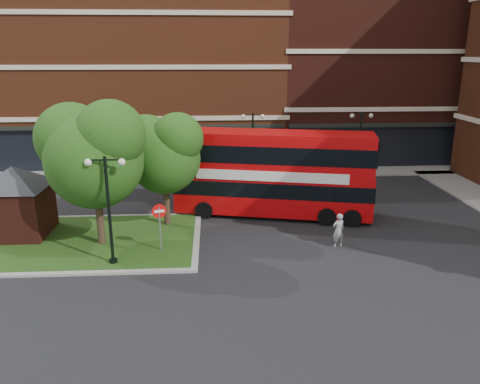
{
  "coord_description": "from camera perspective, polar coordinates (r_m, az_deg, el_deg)",
  "views": [
    {
      "loc": [
        -0.97,
        -19.3,
        9.17
      ],
      "look_at": [
        0.47,
        4.69,
        2.0
      ],
      "focal_mm": 35.0,
      "sensor_mm": 36.0,
      "label": 1
    }
  ],
  "objects": [
    {
      "name": "no_entry_sign",
      "position": [
        22.24,
        -9.78,
        -3.18
      ],
      "size": [
        0.66,
        0.21,
        2.43
      ],
      "rotation": [
        0.0,
        0.0,
        0.24
      ],
      "color": "slate",
      "rests_on": "ground"
    },
    {
      "name": "lamp_far_right",
      "position": [
        36.1,
        14.38,
        5.97
      ],
      "size": [
        1.72,
        0.36,
        5.0
      ],
      "color": "black",
      "rests_on": "ground"
    },
    {
      "name": "ground",
      "position": [
        21.39,
        -0.51,
        -8.77
      ],
      "size": [
        120.0,
        120.0,
        0.0
      ],
      "primitive_type": "plane",
      "color": "black",
      "rests_on": "ground"
    },
    {
      "name": "kiosk",
      "position": [
        26.28,
        -25.73,
        -0.2
      ],
      "size": [
        6.51,
        6.51,
        3.6
      ],
      "color": "#471911",
      "rests_on": "traffic_island"
    },
    {
      "name": "car_silver",
      "position": [
        36.31,
        -3.96,
        3.06
      ],
      "size": [
        4.15,
        1.96,
        1.37
      ],
      "primitive_type": "imported",
      "rotation": [
        0.0,
        0.0,
        1.66
      ],
      "color": "#ABADB2",
      "rests_on": "ground"
    },
    {
      "name": "bus",
      "position": [
        26.92,
        4.07,
        2.92
      ],
      "size": [
        11.53,
        5.0,
        4.29
      ],
      "rotation": [
        0.0,
        0.0,
        -0.22
      ],
      "color": "#B60709",
      "rests_on": "ground"
    },
    {
      "name": "lamp_far_left",
      "position": [
        34.52,
        1.56,
        6.02
      ],
      "size": [
        1.72,
        0.36,
        5.0
      ],
      "color": "black",
      "rests_on": "ground"
    },
    {
      "name": "traffic_island",
      "position": [
        25.09,
        -19.55,
        -5.67
      ],
      "size": [
        12.6,
        7.6,
        0.15
      ],
      "color": "gray",
      "rests_on": "ground"
    },
    {
      "name": "terrace_far_left",
      "position": [
        43.92,
        -13.01,
        13.37
      ],
      "size": [
        26.0,
        12.0,
        14.0
      ],
      "primitive_type": "cube",
      "color": "brown",
      "rests_on": "ground"
    },
    {
      "name": "car_white",
      "position": [
        37.42,
        12.24,
        3.0
      ],
      "size": [
        3.72,
        1.4,
        1.21
      ],
      "primitive_type": "imported",
      "rotation": [
        0.0,
        0.0,
        1.6
      ],
      "color": "white",
      "rests_on": "ground"
    },
    {
      "name": "tree_island_east",
      "position": [
        25.0,
        -9.4,
        5.02
      ],
      "size": [
        4.46,
        3.9,
        6.29
      ],
      "color": "#2D2116",
      "rests_on": "ground"
    },
    {
      "name": "terrace_far_right",
      "position": [
        45.83,
        16.15,
        14.52
      ],
      "size": [
        18.0,
        12.0,
        16.0
      ],
      "primitive_type": "cube",
      "color": "#471911",
      "rests_on": "ground"
    },
    {
      "name": "woman",
      "position": [
        23.39,
        11.91,
        -4.59
      ],
      "size": [
        0.71,
        0.57,
        1.71
      ],
      "primitive_type": "imported",
      "rotation": [
        0.0,
        0.0,
        3.42
      ],
      "color": "gray",
      "rests_on": "ground"
    },
    {
      "name": "tree_island_west",
      "position": [
        23.01,
        -17.59,
        4.87
      ],
      "size": [
        5.4,
        4.71,
        7.21
      ],
      "color": "#2D2116",
      "rests_on": "ground"
    },
    {
      "name": "lamp_island",
      "position": [
        21.0,
        -15.73,
        -1.61
      ],
      "size": [
        1.72,
        0.36,
        5.0
      ],
      "color": "black",
      "rests_on": "ground"
    },
    {
      "name": "pavement_far",
      "position": [
        36.96,
        -1.83,
        2.33
      ],
      "size": [
        44.0,
        3.0,
        0.12
      ],
      "primitive_type": "cube",
      "color": "slate",
      "rests_on": "ground"
    }
  ]
}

